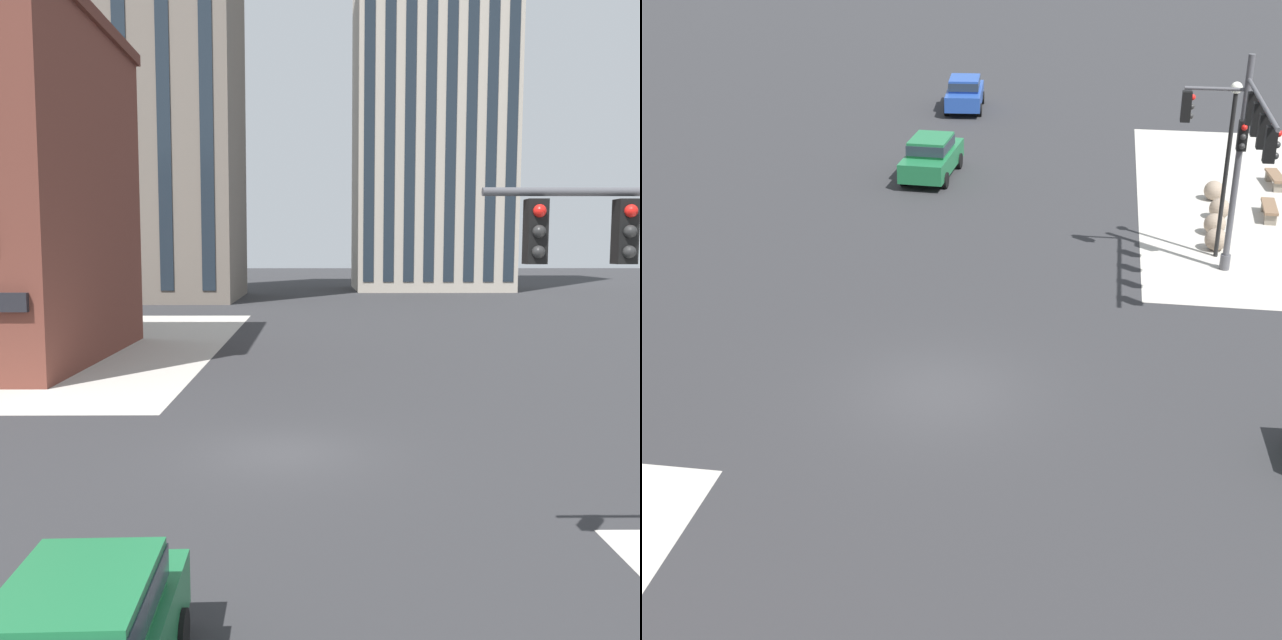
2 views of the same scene
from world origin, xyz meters
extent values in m
plane|color=#2D2D30|center=(0.00, 0.00, 0.00)|extent=(320.00, 320.00, 0.00)
cube|color=black|center=(5.16, -7.62, 5.43)|extent=(0.28, 0.28, 0.90)
sphere|color=red|center=(5.16, -7.78, 5.71)|extent=(0.18, 0.18, 0.18)
sphere|color=#282828|center=(5.16, -7.78, 5.43)|extent=(0.18, 0.18, 0.18)
sphere|color=#282828|center=(5.16, -7.78, 5.15)|extent=(0.18, 0.18, 0.18)
cube|color=black|center=(3.91, -7.62, 5.43)|extent=(0.28, 0.28, 0.90)
sphere|color=red|center=(3.91, -7.78, 5.71)|extent=(0.18, 0.18, 0.18)
sphere|color=#282828|center=(3.91, -7.78, 5.43)|extent=(0.18, 0.18, 0.18)
sphere|color=#282828|center=(3.91, -7.78, 5.15)|extent=(0.18, 0.18, 0.18)
cube|color=#1E6B3D|center=(-1.71, -10.23, 1.38)|extent=(1.56, 2.16, 0.60)
cube|color=#232D38|center=(-1.71, -10.23, 1.38)|extent=(1.60, 2.25, 0.40)
cylinder|color=black|center=(-0.91, -8.99, 0.32)|extent=(0.24, 0.65, 0.64)
cylinder|color=black|center=(-2.59, -9.04, 0.32)|extent=(0.24, 0.65, 0.64)
cube|color=#B2A899|center=(15.16, 70.09, 32.15)|extent=(18.41, 14.42, 64.31)
cube|color=#1E2833|center=(7.10, 62.83, 32.15)|extent=(1.20, 0.10, 61.73)
cube|color=#1E2833|center=(9.40, 62.83, 32.15)|extent=(1.20, 0.10, 61.73)
cube|color=#1E2833|center=(11.70, 62.83, 32.15)|extent=(1.20, 0.10, 61.73)
cube|color=#1E2833|center=(14.00, 62.83, 32.15)|extent=(1.20, 0.10, 61.73)
cube|color=#1E2833|center=(16.31, 62.83, 32.15)|extent=(1.20, 0.10, 61.73)
cube|color=#1E2833|center=(18.61, 62.83, 32.15)|extent=(1.20, 0.10, 61.73)
cube|color=#1E2833|center=(20.91, 62.83, 32.15)|extent=(1.20, 0.10, 61.73)
cube|color=#1E2833|center=(23.21, 62.83, 32.15)|extent=(1.20, 0.10, 61.73)
camera|label=1|loc=(0.81, -17.41, 5.21)|focal=39.28mm
camera|label=2|loc=(-19.73, -3.57, 11.75)|focal=53.18mm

